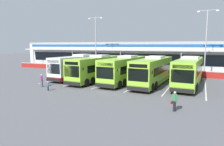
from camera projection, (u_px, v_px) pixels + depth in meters
ground_plane at (109, 90)px, 23.95m from camera, size 200.00×200.00×0.00m
terminal_building at (157, 55)px, 47.87m from camera, size 70.00×13.00×6.00m
red_barrier_wall at (142, 71)px, 36.99m from camera, size 60.00×0.40×1.10m
coach_bus_leftmost at (80, 67)px, 32.99m from camera, size 3.41×12.26×3.78m
coach_bus_left_centre at (97, 69)px, 30.25m from camera, size 3.41×12.26×3.78m
coach_bus_centre at (125, 70)px, 28.90m from camera, size 3.41×12.26×3.78m
coach_bus_right_centre at (153, 71)px, 27.19m from camera, size 3.41×12.26×3.78m
coach_bus_rightmost at (189, 72)px, 26.34m from camera, size 3.41×12.26×3.78m
bay_stripe_far_west at (67, 77)px, 33.63m from camera, size 0.14×13.00×0.01m
bay_stripe_west at (89, 79)px, 31.93m from camera, size 0.14×13.00×0.01m
bay_stripe_mid_west at (113, 81)px, 30.23m from camera, size 0.14×13.00×0.01m
bay_stripe_centre at (140, 83)px, 28.53m from camera, size 0.14×13.00×0.01m
bay_stripe_mid_east at (171, 85)px, 26.83m from camera, size 0.14×13.00×0.01m
bay_stripe_east at (206, 88)px, 25.13m from camera, size 0.14×13.00×0.01m
pedestrian_with_handbag at (174, 101)px, 16.20m from camera, size 0.56×0.58×1.62m
pedestrian_child at (48, 86)px, 23.58m from camera, size 0.33×0.21×1.00m
pedestrian_near_bin at (42, 80)px, 25.65m from camera, size 0.44×0.45×1.62m
lamp_post_west at (96, 40)px, 42.22m from camera, size 3.24×0.28×11.00m
lamp_post_centre at (206, 39)px, 33.44m from camera, size 3.24×0.28×11.00m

